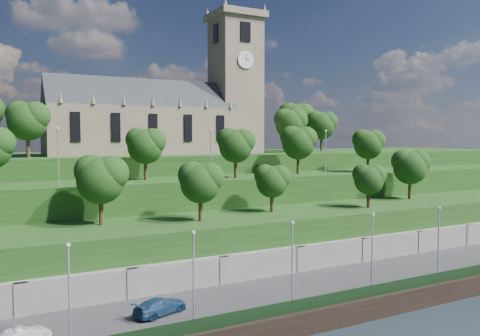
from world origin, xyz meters
TOP-DOWN VIEW (x-y plane):
  - ground at (0.00, 0.00)m, footprint 320.00×320.00m
  - promenade at (0.00, 6.00)m, footprint 160.00×12.00m
  - quay_wall at (0.00, -0.05)m, footprint 160.00×0.50m
  - fence at (0.00, 0.60)m, footprint 160.00×0.10m
  - retaining_wall at (0.00, 11.97)m, footprint 160.00×2.10m
  - embankment_lower at (0.00, 18.00)m, footprint 160.00×12.00m
  - embankment_upper at (0.00, 29.00)m, footprint 160.00×10.00m
  - hilltop at (0.00, 50.00)m, footprint 160.00×32.00m
  - church at (0.79, 45.98)m, footprint 38.60×12.35m
  - trees_lower at (3.32, 18.54)m, footprint 69.67×8.76m
  - trees_upper at (3.87, 28.24)m, footprint 62.46×7.91m
  - trees_hilltop at (-0.12, 45.16)m, footprint 74.31×16.24m
  - lamp_posts_promenade at (-2.00, 2.50)m, footprint 60.36×0.36m
  - lamp_posts_upper at (-0.00, 26.00)m, footprint 40.36×0.36m
  - car_middle at (-25.24, 4.77)m, footprint 4.35×2.82m
  - car_right at (-13.86, 5.92)m, footprint 5.51×3.63m

SIDE VIEW (x-z plane):
  - ground at x=0.00m, z-range 0.00..0.00m
  - promenade at x=0.00m, z-range 0.00..2.00m
  - quay_wall at x=0.00m, z-range 0.00..2.20m
  - retaining_wall at x=0.00m, z-range 0.00..5.00m
  - fence at x=0.00m, z-range 2.00..3.20m
  - car_middle at x=-25.24m, z-range 2.00..3.36m
  - car_right at x=-13.86m, z-range 2.00..3.48m
  - embankment_lower at x=0.00m, z-range 0.00..8.00m
  - embankment_upper at x=0.00m, z-range 0.00..12.00m
  - lamp_posts_promenade at x=-2.00m, z-range 2.61..10.66m
  - hilltop at x=0.00m, z-range 0.00..15.00m
  - trees_lower at x=3.32m, z-range 8.91..16.91m
  - lamp_posts_upper at x=0.00m, z-range 12.59..19.72m
  - trees_upper at x=3.87m, z-range 13.13..20.96m
  - trees_hilltop at x=-0.12m, z-range 16.16..26.59m
  - church at x=0.79m, z-range 8.72..36.32m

